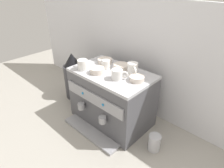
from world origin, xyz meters
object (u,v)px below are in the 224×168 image
object	(u,v)px
ceramic_bowl_1	(137,79)
ceramic_cup_0	(118,74)
espresso_machine	(112,97)
ceramic_cup_3	(106,64)
ceramic_bowl_3	(97,71)
ceramic_cup_1	(82,64)
ceramic_bowl_0	(105,61)
ceramic_cup_2	(133,69)
coffee_grinder	(74,77)
milk_pitcher	(154,143)
ceramic_bowl_2	(121,67)

from	to	relation	value
ceramic_bowl_1	ceramic_cup_0	bearing A→B (deg)	-147.92
espresso_machine	ceramic_cup_0	xyz separation A→B (m)	(0.11, -0.05, 0.27)
ceramic_bowl_1	ceramic_cup_3	bearing A→B (deg)	179.77
ceramic_cup_3	ceramic_bowl_3	size ratio (longest dim) A/B	0.91
ceramic_cup_1	ceramic_bowl_0	xyz separation A→B (m)	(0.04, 0.21, -0.02)
ceramic_cup_0	ceramic_cup_3	distance (m)	0.21
espresso_machine	ceramic_bowl_1	xyz separation A→B (m)	(0.22, 0.02, 0.25)
ceramic_cup_0	ceramic_bowl_0	distance (m)	0.31
ceramic_cup_0	ceramic_cup_2	size ratio (longest dim) A/B	0.96
ceramic_cup_2	ceramic_cup_3	bearing A→B (deg)	-162.95
coffee_grinder	milk_pitcher	bearing A→B (deg)	-3.04
ceramic_cup_0	ceramic_cup_2	xyz separation A→B (m)	(0.02, 0.14, 0.01)
ceramic_bowl_1	coffee_grinder	bearing A→B (deg)	-179.49
espresso_machine	ceramic_cup_0	world-z (taller)	ceramic_cup_0
espresso_machine	milk_pitcher	bearing A→B (deg)	-4.64
ceramic_cup_3	ceramic_bowl_2	distance (m)	0.12
ceramic_cup_0	ceramic_cup_2	bearing A→B (deg)	80.08
ceramic_cup_1	ceramic_cup_3	xyz separation A→B (m)	(0.12, 0.14, -0.01)
ceramic_bowl_2	ceramic_cup_2	bearing A→B (deg)	-3.31
coffee_grinder	milk_pitcher	size ratio (longest dim) A/B	3.67
ceramic_cup_2	ceramic_bowl_2	bearing A→B (deg)	176.69
ceramic_cup_3	ceramic_bowl_0	xyz separation A→B (m)	(-0.08, 0.07, -0.02)
ceramic_cup_0	coffee_grinder	world-z (taller)	ceramic_cup_0
espresso_machine	ceramic_bowl_1	world-z (taller)	ceramic_bowl_1
ceramic_cup_2	ceramic_bowl_3	size ratio (longest dim) A/B	1.02
ceramic_cup_3	milk_pitcher	size ratio (longest dim) A/B	0.79
ceramic_cup_0	ceramic_cup_3	world-z (taller)	ceramic_cup_0
espresso_machine	ceramic_cup_1	distance (m)	0.36
ceramic_cup_0	ceramic_bowl_0	size ratio (longest dim) A/B	0.90
ceramic_cup_3	milk_pitcher	distance (m)	0.69
ceramic_bowl_3	ceramic_cup_0	bearing A→B (deg)	9.99
ceramic_cup_0	ceramic_bowl_3	bearing A→B (deg)	-170.01
ceramic_bowl_0	ceramic_bowl_3	size ratio (longest dim) A/B	1.09
ceramic_bowl_3	ceramic_bowl_1	bearing A→B (deg)	19.44
ceramic_cup_2	ceramic_bowl_1	xyz separation A→B (m)	(0.09, -0.07, -0.03)
ceramic_cup_3	coffee_grinder	size ratio (longest dim) A/B	0.22
ceramic_cup_1	coffee_grinder	distance (m)	0.45
ceramic_cup_0	ceramic_bowl_0	xyz separation A→B (m)	(-0.27, 0.14, -0.02)
ceramic_cup_2	ceramic_bowl_0	xyz separation A→B (m)	(-0.29, 0.00, -0.03)
ceramic_cup_0	ceramic_bowl_1	distance (m)	0.14
ceramic_cup_1	milk_pitcher	bearing A→B (deg)	6.79
ceramic_bowl_0	milk_pitcher	world-z (taller)	ceramic_bowl_0
ceramic_bowl_3	milk_pitcher	world-z (taller)	ceramic_bowl_3
espresso_machine	coffee_grinder	size ratio (longest dim) A/B	1.36
coffee_grinder	ceramic_bowl_3	bearing A→B (deg)	-11.97
ceramic_cup_0	ceramic_cup_2	distance (m)	0.14
espresso_machine	ceramic_cup_2	distance (m)	0.32
milk_pitcher	espresso_machine	bearing A→B (deg)	175.36
ceramic_cup_0	ceramic_cup_3	bearing A→B (deg)	159.09
espresso_machine	ceramic_bowl_1	size ratio (longest dim) A/B	6.07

